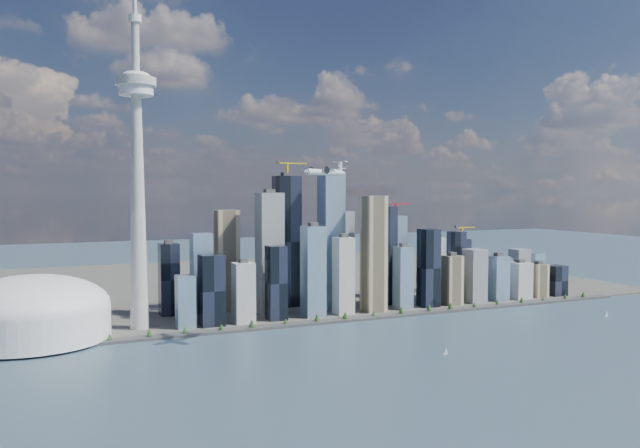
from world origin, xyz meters
name	(u,v)px	position (x,y,z in m)	size (l,w,h in m)	color
ground	(438,362)	(0.00, 0.00, 0.00)	(4000.00, 4000.00, 0.00)	#334E5A
seawall	(345,320)	(0.00, 250.00, 2.00)	(1100.00, 22.00, 4.00)	#383838
land	(256,282)	(0.00, 700.00, 1.50)	(1400.00, 900.00, 3.00)	#4C4C47
shoreline_trees	(345,316)	(0.00, 250.00, 8.78)	(960.53, 7.20, 8.80)	#3F2D1E
skyscraper_cluster	(354,264)	(59.62, 336.82, 77.33)	(736.00, 142.00, 249.77)	black
needle_tower	(137,166)	(-300.00, 310.00, 235.84)	(56.00, 56.00, 550.50)	#A9A9A4
dome_stadium	(32,312)	(-440.00, 300.00, 39.44)	(200.00, 200.00, 86.00)	silver
airplane	(325,171)	(-93.73, 116.16, 225.79)	(73.22, 65.72, 18.76)	white
sailboat_west	(446,352)	(27.94, 23.93, 2.80)	(6.31, 2.33, 8.71)	silver
sailboat_east	(607,315)	(400.35, 114.51, 3.12)	(7.03, 2.49, 9.72)	silver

